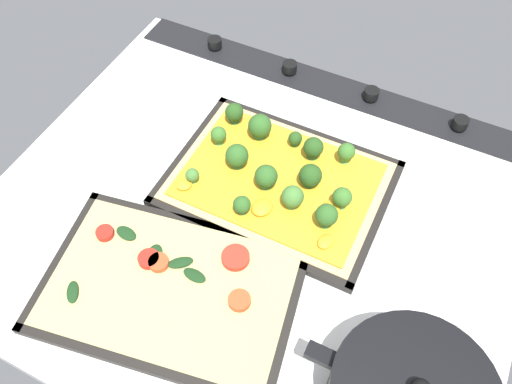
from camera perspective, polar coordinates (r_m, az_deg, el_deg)
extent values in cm
cube|color=silver|center=(84.35, -0.24, -2.82)|extent=(81.97, 70.90, 3.00)
cube|color=black|center=(102.39, 7.90, 11.40)|extent=(78.69, 7.00, 0.80)
cylinder|color=black|center=(99.49, 21.29, 7.01)|extent=(2.80, 2.80, 1.80)
cylinder|color=black|center=(100.18, 12.39, 10.37)|extent=(2.80, 2.80, 1.80)
cylinder|color=black|center=(103.49, 3.67, 13.37)|extent=(2.80, 2.80, 1.80)
cylinder|color=black|center=(109.20, -4.50, 15.86)|extent=(2.80, 2.80, 1.80)
cube|color=black|center=(86.00, 2.40, 0.79)|extent=(35.07, 26.04, 0.50)
cube|color=black|center=(93.09, 5.59, 6.43)|extent=(34.95, 1.36, 1.30)
cube|color=black|center=(79.51, -1.31, -5.48)|extent=(34.95, 1.36, 1.30)
cube|color=black|center=(83.54, 13.00, -3.16)|extent=(1.32, 25.88, 1.30)
cube|color=black|center=(90.96, -7.33, 4.68)|extent=(1.32, 25.88, 1.30)
cube|color=tan|center=(85.40, 2.42, 1.09)|extent=(32.66, 23.63, 1.00)
cube|color=gold|center=(84.84, 2.43, 1.37)|extent=(30.04, 21.27, 0.40)
cone|color=#68AD54|center=(84.39, -6.99, 1.14)|extent=(1.21, 1.21, 0.81)
sphere|color=#427533|center=(83.42, -7.08, 1.65)|extent=(2.20, 2.20, 2.20)
cone|color=#5B9F46|center=(89.22, -4.03, 5.58)|extent=(1.47, 1.47, 1.14)
sphere|color=#386B28|center=(88.04, -4.09, 6.26)|extent=(2.68, 2.68, 2.68)
cone|color=#427635|center=(89.07, 4.24, 5.29)|extent=(1.28, 1.28, 0.80)
sphere|color=#264C1C|center=(88.11, 4.29, 5.84)|extent=(2.34, 2.34, 2.34)
cone|color=#427635|center=(87.50, 6.14, 4.08)|extent=(1.83, 1.83, 1.18)
sphere|color=#264C1C|center=(86.11, 6.25, 4.86)|extent=(3.33, 3.33, 3.33)
cone|color=#4D8B3F|center=(90.05, 0.41, 6.33)|extent=(2.20, 2.20, 1.09)
sphere|color=#2D5B23|center=(88.55, 0.42, 7.21)|extent=(4.00, 4.00, 4.00)
cone|color=#68AD54|center=(81.41, 3.93, -1.22)|extent=(1.91, 1.91, 0.97)
sphere|color=#427533|center=(79.95, 4.00, -0.49)|extent=(3.47, 3.47, 3.47)
cone|color=#5B9F46|center=(87.55, 9.63, 3.60)|extent=(1.58, 1.58, 1.37)
sphere|color=#386B28|center=(86.21, 9.79, 4.34)|extent=(2.87, 2.87, 2.87)
cone|color=#5B9F46|center=(82.02, 9.17, -1.26)|extent=(1.68, 1.68, 1.29)
sphere|color=#386B28|center=(80.57, 9.33, -0.54)|extent=(3.06, 3.06, 3.06)
cone|color=#4D8B3F|center=(83.29, 1.16, 0.90)|extent=(2.02, 2.02, 1.16)
sphere|color=#2D5B23|center=(81.73, 1.18, 1.71)|extent=(3.67, 3.67, 3.67)
cone|color=#4D8B3F|center=(85.98, -2.04, 3.16)|extent=(2.09, 2.09, 1.06)
sphere|color=#2D5B23|center=(84.47, -2.08, 3.99)|extent=(3.79, 3.79, 3.79)
cone|color=#4D8B3F|center=(79.87, 7.53, -3.23)|extent=(1.89, 1.89, 1.23)
sphere|color=#2D5B23|center=(78.29, 7.68, -2.48)|extent=(3.44, 3.44, 3.44)
cone|color=#427635|center=(92.39, -2.34, 7.89)|extent=(1.76, 1.76, 1.14)
sphere|color=#264C1C|center=(91.12, -2.37, 8.65)|extent=(3.20, 3.20, 3.20)
cone|color=#427635|center=(84.07, 5.82, 1.05)|extent=(2.03, 2.03, 0.86)
sphere|color=#264C1C|center=(82.63, 5.92, 1.81)|extent=(3.70, 3.70, 3.70)
cone|color=#4D8B3F|center=(80.60, -1.52, -1.96)|extent=(1.52, 1.52, 0.86)
sphere|color=#2D5B23|center=(79.39, -1.54, -1.37)|extent=(2.76, 2.76, 2.76)
ellipsoid|color=gold|center=(78.29, 7.56, -5.35)|extent=(2.89, 3.35, 1.00)
ellipsoid|color=gold|center=(81.48, 8.14, -1.80)|extent=(4.10, 4.10, 1.10)
ellipsoid|color=gold|center=(84.26, -7.86, 0.87)|extent=(3.66, 3.63, 0.94)
ellipsoid|color=gold|center=(80.64, 0.60, -1.77)|extent=(4.13, 4.41, 1.24)
cube|color=black|center=(77.28, -9.28, -10.45)|extent=(39.54, 29.62, 0.50)
cube|color=black|center=(81.66, -6.37, -3.49)|extent=(35.68, 7.33, 1.30)
cube|color=black|center=(73.63, -12.74, -17.87)|extent=(35.68, 7.33, 1.30)
cube|color=black|center=(74.11, 3.54, -13.89)|extent=(5.25, 23.68, 1.30)
cube|color=black|center=(83.35, -20.46, -6.74)|extent=(5.25, 23.68, 1.30)
cube|color=tan|center=(76.66, -9.35, -10.23)|extent=(36.77, 26.85, 0.90)
cylinder|color=#B22319|center=(78.25, -11.56, -7.12)|extent=(3.12, 3.12, 1.00)
cylinder|color=#B22319|center=(82.05, -16.07, -4.30)|extent=(2.66, 2.66, 1.00)
cylinder|color=#D14723|center=(73.87, -1.81, -11.68)|extent=(3.17, 3.17, 1.00)
cylinder|color=#D14723|center=(77.69, -10.51, -7.53)|extent=(2.97, 2.97, 1.00)
cylinder|color=red|center=(76.85, -2.24, -7.12)|extent=(4.14, 4.14, 1.00)
ellipsoid|color=#193819|center=(78.45, -11.02, -6.83)|extent=(3.44, 4.51, 0.60)
ellipsoid|color=#193819|center=(81.34, -13.90, -4.36)|extent=(3.68, 2.45, 0.60)
ellipsoid|color=#193819|center=(78.74, -19.28, -10.19)|extent=(3.28, 3.73, 0.60)
ellipsoid|color=#193819|center=(76.09, -6.69, -8.96)|extent=(3.69, 1.98, 0.60)
ellipsoid|color=#193819|center=(77.30, -8.21, -7.58)|extent=(3.98, 3.72, 0.60)
cube|color=black|center=(65.80, 7.01, -17.12)|extent=(3.60, 2.00, 1.20)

